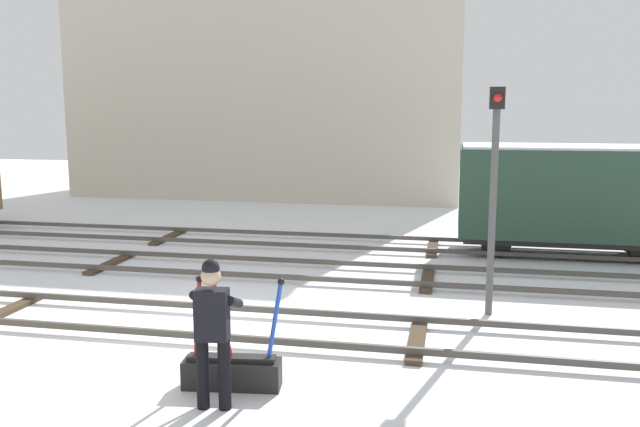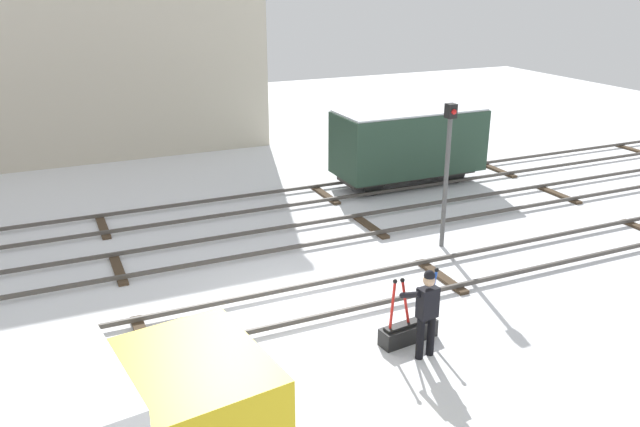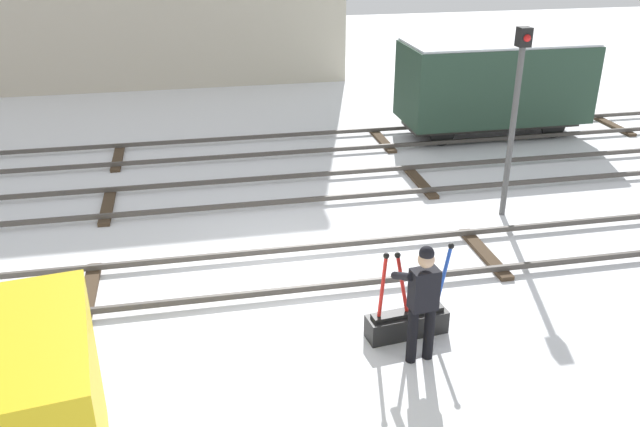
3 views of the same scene
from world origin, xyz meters
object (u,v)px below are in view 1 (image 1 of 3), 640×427
object	(u,v)px
rail_worker	(213,324)
signal_post	(494,178)
freight_car_near_switch	(568,193)
switch_lever_frame	(232,369)

from	to	relation	value
rail_worker	signal_post	size ratio (longest dim) A/B	0.47
freight_car_near_switch	switch_lever_frame	bearing A→B (deg)	-121.19
signal_post	freight_car_near_switch	size ratio (longest dim) A/B	0.76
signal_post	freight_car_near_switch	world-z (taller)	signal_post
switch_lever_frame	signal_post	size ratio (longest dim) A/B	0.38
rail_worker	signal_post	world-z (taller)	signal_post
switch_lever_frame	signal_post	distance (m)	5.45
freight_car_near_switch	rail_worker	bearing A→B (deg)	-119.65
switch_lever_frame	signal_post	bearing A→B (deg)	41.53
rail_worker	signal_post	bearing A→B (deg)	45.51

